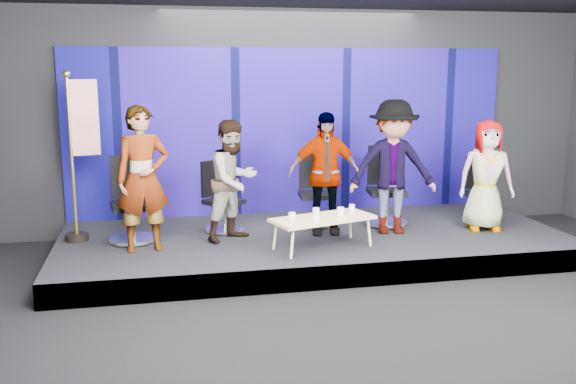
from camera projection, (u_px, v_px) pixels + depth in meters
name	position (u px, v px, depth m)	size (l,w,h in m)	color
ground	(371.00, 321.00, 6.71)	(10.00, 10.00, 0.00)	black
room_walls	(378.00, 86.00, 6.24)	(10.02, 8.02, 3.51)	black
riser	(313.00, 243.00, 9.08)	(7.00, 3.00, 0.30)	black
backdrop	(292.00, 131.00, 10.19)	(7.00, 0.08, 2.60)	#07085C
chair_a	(131.00, 214.00, 8.60)	(0.73, 0.73, 1.14)	silver
panelist_a	(143.00, 179.00, 8.07)	(0.67, 0.44, 1.85)	black
chair_b	(222.00, 208.00, 9.13)	(0.79, 0.79, 1.01)	silver
panelist_b	(233.00, 180.00, 8.59)	(0.79, 0.62, 1.63)	black
chair_c	(315.00, 202.00, 9.50)	(0.65, 0.65, 1.05)	silver
panelist_c	(324.00, 173.00, 8.91)	(1.00, 0.42, 1.71)	black
chair_d	(385.00, 199.00, 9.53)	(0.74, 0.74, 1.16)	silver
panelist_d	(393.00, 167.00, 8.92)	(1.21, 0.70, 1.87)	black
chair_e	(480.00, 201.00, 9.69)	(0.66, 0.66, 0.98)	silver
panelist_e	(486.00, 176.00, 9.11)	(0.77, 0.50, 1.58)	black
coffee_table	(323.00, 220.00, 8.27)	(1.43, 0.93, 0.41)	tan
mug_a	(292.00, 216.00, 8.08)	(0.09, 0.09, 0.10)	white
mug_b	(316.00, 216.00, 8.09)	(0.09, 0.09, 0.11)	white
mug_c	(316.00, 212.00, 8.34)	(0.09, 0.09, 0.10)	white
mug_d	(341.00, 211.00, 8.34)	(0.09, 0.09, 0.11)	white
mug_e	(352.00, 208.00, 8.58)	(0.08, 0.08, 0.09)	white
flag_stand	(81.00, 152.00, 8.49)	(0.52, 0.30, 2.27)	black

